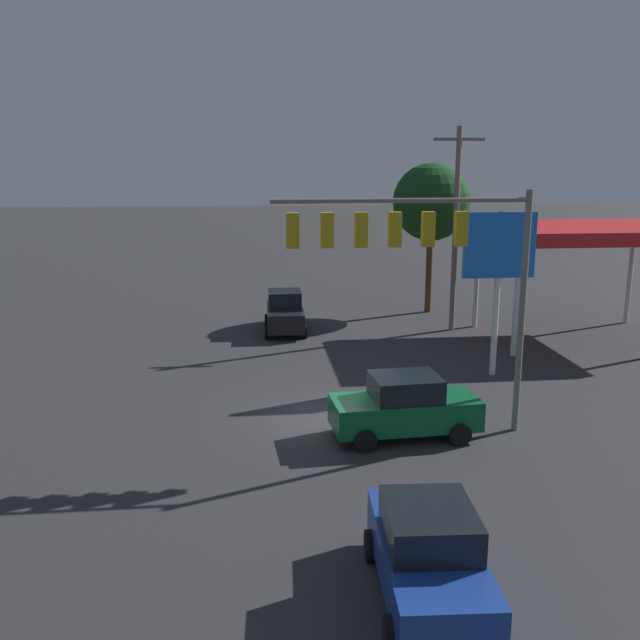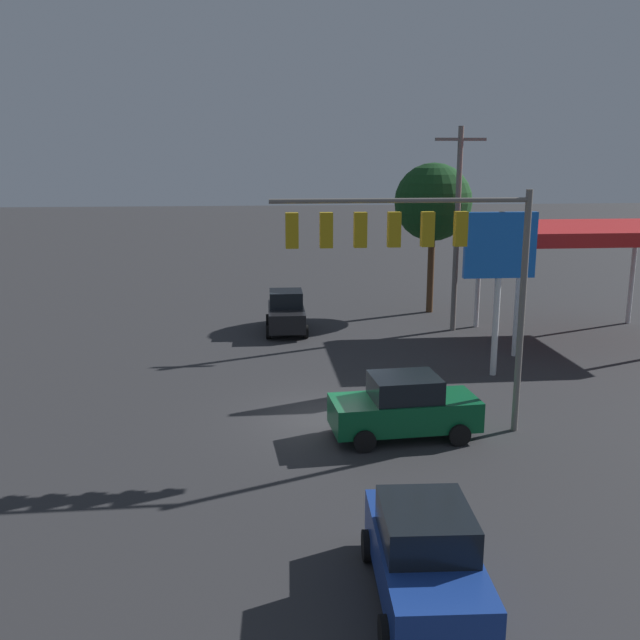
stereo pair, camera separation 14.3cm
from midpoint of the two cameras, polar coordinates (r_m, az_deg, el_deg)
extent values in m
plane|color=#2D2D30|center=(23.39, 0.66, -7.85)|extent=(200.00, 200.00, 0.00)
cylinder|color=slate|center=(22.19, 16.00, 0.44)|extent=(0.20, 0.20, 7.39)
cylinder|color=slate|center=(20.62, 6.72, 9.47)|extent=(7.51, 0.14, 0.14)
cube|color=#B79314|center=(21.13, 11.38, 7.16)|extent=(0.36, 0.28, 1.00)
sphere|color=#FF4141|center=(21.28, 11.27, 8.01)|extent=(0.22, 0.22, 0.22)
sphere|color=#392305|center=(21.31, 11.23, 7.21)|extent=(0.22, 0.22, 0.22)
sphere|color=black|center=(21.34, 11.20, 6.41)|extent=(0.22, 0.22, 0.22)
cube|color=#B79314|center=(20.87, 8.79, 7.19)|extent=(0.36, 0.28, 1.00)
sphere|color=#FF4141|center=(21.02, 8.70, 8.06)|extent=(0.22, 0.22, 0.22)
sphere|color=#392305|center=(21.05, 8.67, 7.24)|extent=(0.22, 0.22, 0.22)
sphere|color=black|center=(21.08, 8.64, 6.43)|extent=(0.22, 0.22, 0.22)
cube|color=#B79314|center=(20.65, 6.14, 7.21)|extent=(0.36, 0.28, 1.00)
sphere|color=#FF4141|center=(20.80, 6.06, 8.08)|extent=(0.22, 0.22, 0.22)
sphere|color=#392305|center=(20.83, 6.04, 7.26)|extent=(0.22, 0.22, 0.22)
sphere|color=black|center=(20.86, 6.02, 6.44)|extent=(0.22, 0.22, 0.22)
cube|color=#B79314|center=(20.47, 3.45, 7.21)|extent=(0.36, 0.28, 1.00)
sphere|color=#FF4141|center=(20.63, 3.38, 8.09)|extent=(0.22, 0.22, 0.22)
sphere|color=#392305|center=(20.65, 3.37, 7.26)|extent=(0.22, 0.22, 0.22)
sphere|color=black|center=(20.69, 3.36, 6.43)|extent=(0.22, 0.22, 0.22)
cube|color=#B79314|center=(20.34, 0.71, 7.19)|extent=(0.36, 0.28, 1.00)
sphere|color=#FF4141|center=(20.50, 0.65, 8.08)|extent=(0.22, 0.22, 0.22)
sphere|color=#392305|center=(20.53, 0.65, 7.24)|extent=(0.22, 0.22, 0.22)
sphere|color=black|center=(20.56, 0.65, 6.41)|extent=(0.22, 0.22, 0.22)
cube|color=#B79314|center=(20.26, -2.06, 7.16)|extent=(0.36, 0.28, 1.00)
sphere|color=#FF4141|center=(20.41, -2.10, 8.05)|extent=(0.22, 0.22, 0.22)
sphere|color=#392305|center=(20.44, -2.09, 7.21)|extent=(0.22, 0.22, 0.22)
sphere|color=black|center=(20.48, -2.08, 6.38)|extent=(0.22, 0.22, 0.22)
cylinder|color=slate|center=(34.61, 11.01, 6.99)|extent=(0.26, 0.26, 9.65)
cube|color=slate|center=(34.44, 11.32, 13.99)|extent=(2.40, 0.14, 0.14)
cube|color=red|center=(34.61, 20.52, 6.60)|extent=(9.14, 6.49, 0.60)
cube|color=red|center=(37.56, 18.36, 7.21)|extent=(9.14, 0.06, 0.36)
cylinder|color=silver|center=(39.11, 23.78, 3.09)|extent=(0.24, 0.24, 4.64)
cylinder|color=silver|center=(35.90, 12.64, 3.08)|extent=(0.24, 0.24, 4.64)
cylinder|color=silver|center=(31.01, 15.65, 1.37)|extent=(0.24, 0.24, 4.64)
cylinder|color=silver|center=(27.89, 14.14, 1.92)|extent=(0.24, 0.24, 6.29)
cube|color=blue|center=(27.60, 14.36, 5.82)|extent=(2.74, 0.24, 2.46)
cube|color=black|center=(27.72, 14.27, 5.85)|extent=(1.92, 0.04, 0.86)
cube|color=black|center=(34.31, -2.60, 0.27)|extent=(1.78, 3.84, 0.90)
cube|color=black|center=(34.43, -2.63, 1.73)|extent=(1.60, 1.73, 0.76)
cylinder|color=black|center=(33.25, -1.02, -0.93)|extent=(0.23, 0.62, 0.62)
cylinder|color=black|center=(33.19, -4.02, -0.98)|extent=(0.23, 0.62, 0.62)
cylinder|color=black|center=(35.64, -1.25, 0.03)|extent=(0.23, 0.62, 0.62)
cylinder|color=black|center=(35.60, -4.05, -0.02)|extent=(0.23, 0.62, 0.62)
cube|color=navy|center=(14.46, 8.65, -18.67)|extent=(2.03, 4.49, 0.90)
cube|color=black|center=(14.06, 8.76, -15.90)|extent=(1.76, 2.08, 0.70)
cylinder|color=black|center=(13.76, 13.91, -23.02)|extent=(0.25, 0.67, 0.66)
cylinder|color=black|center=(13.41, 5.64, -23.76)|extent=(0.25, 0.67, 0.66)
cylinder|color=black|center=(16.07, 10.94, -17.14)|extent=(0.25, 0.67, 0.66)
cylinder|color=black|center=(15.77, 4.10, -17.55)|extent=(0.25, 0.67, 0.66)
cube|color=#0C592D|center=(21.80, 6.93, -7.35)|extent=(4.52, 2.11, 0.90)
cube|color=black|center=(21.54, 6.99, -5.36)|extent=(2.11, 1.79, 0.70)
cylinder|color=black|center=(20.79, 3.79, -9.66)|extent=(0.67, 0.27, 0.66)
cylinder|color=black|center=(22.46, 2.69, -7.88)|extent=(0.67, 0.27, 0.66)
cylinder|color=black|center=(21.60, 11.28, -9.00)|extent=(0.67, 0.27, 0.66)
cylinder|color=black|center=(23.20, 9.67, -7.35)|extent=(0.67, 0.27, 0.66)
cylinder|color=#4C331E|center=(38.91, 8.95, 3.89)|extent=(0.36, 0.36, 4.50)
sphere|color=#143D19|center=(38.50, 9.14, 9.30)|extent=(4.09, 4.09, 4.09)
camera|label=1|loc=(0.07, -89.83, 0.04)|focal=40.00mm
camera|label=2|loc=(0.07, 90.17, -0.04)|focal=40.00mm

